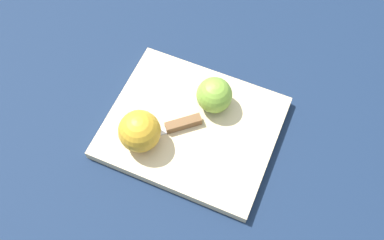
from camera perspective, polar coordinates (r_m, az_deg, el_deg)
The scene contains 5 objects.
ground_plane at distance 0.93m, azimuth -0.00°, elevation -1.24°, with size 4.00×4.00×0.00m, color #14233D.
cutting_board at distance 0.92m, azimuth -0.00°, elevation -0.93°, with size 0.36×0.31×0.02m.
apple_half_left at distance 0.91m, azimuth 2.85°, elevation 3.17°, with size 0.07×0.07×0.07m.
apple_half_right at distance 0.87m, azimuth -6.69°, elevation -1.44°, with size 0.08×0.08×0.08m.
knife at distance 0.90m, azimuth -1.64°, elevation -0.62°, with size 0.12×0.12×0.02m.
Camera 1 is at (-0.20, 0.38, 0.83)m, focal length 42.00 mm.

